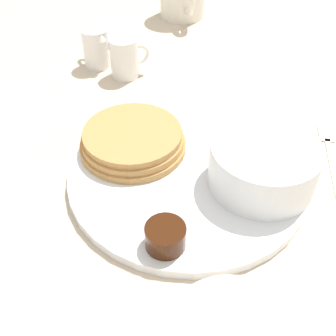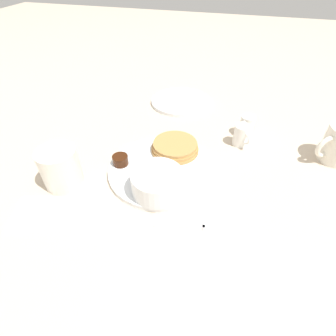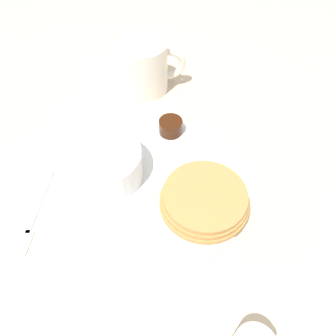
# 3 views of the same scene
# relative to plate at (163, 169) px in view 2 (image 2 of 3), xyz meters

# --- Properties ---
(ground_plane) EXTENTS (4.00, 4.00, 0.00)m
(ground_plane) POSITION_rel_plate_xyz_m (0.00, 0.00, -0.01)
(ground_plane) COLOR #C6B299
(plate) EXTENTS (0.29, 0.29, 0.01)m
(plate) POSITION_rel_plate_xyz_m (0.00, 0.00, 0.00)
(plate) COLOR white
(plate) RESTS_ON ground_plane
(pancake_stack) EXTENTS (0.13, 0.13, 0.03)m
(pancake_stack) POSITION_rel_plate_xyz_m (0.08, -0.01, 0.02)
(pancake_stack) COLOR #B78447
(pancake_stack) RESTS_ON plate
(bowl) EXTENTS (0.12, 0.12, 0.05)m
(bowl) POSITION_rel_plate_xyz_m (-0.08, -0.01, 0.04)
(bowl) COLOR white
(bowl) RESTS_ON plate
(syrup_cup) EXTENTS (0.04, 0.04, 0.03)m
(syrup_cup) POSITION_rel_plate_xyz_m (-0.02, 0.11, 0.02)
(syrup_cup) COLOR #38190A
(syrup_cup) RESTS_ON plate
(butter_ramekin) EXTENTS (0.05, 0.05, 0.04)m
(butter_ramekin) POSITION_rel_plate_xyz_m (-0.11, 0.00, 0.02)
(butter_ramekin) COLOR white
(butter_ramekin) RESTS_ON plate
(coffee_mug) EXTENTS (0.12, 0.09, 0.10)m
(coffee_mug) POSITION_rel_plate_xyz_m (-0.11, 0.23, 0.04)
(coffee_mug) COLOR silver
(coffee_mug) RESTS_ON ground_plane
(creamer_pitcher_near) EXTENTS (0.06, 0.05, 0.07)m
(creamer_pitcher_near) POSITION_rel_plate_xyz_m (0.18, -0.19, 0.03)
(creamer_pitcher_near) COLOR white
(creamer_pitcher_near) RESTS_ON ground_plane
(creamer_pitcher_far) EXTENTS (0.06, 0.05, 0.07)m
(creamer_pitcher_far) POSITION_rel_plate_xyz_m (0.24, -0.20, 0.03)
(creamer_pitcher_far) COLOR white
(creamer_pitcher_far) RESTS_ON ground_plane
(fork) EXTENTS (0.05, 0.15, 0.00)m
(fork) POSITION_rel_plate_xyz_m (-0.15, -0.12, -0.00)
(fork) COLOR silver
(fork) RESTS_ON ground_plane
(napkin) EXTENTS (0.12, 0.10, 0.00)m
(napkin) POSITION_rel_plate_xyz_m (-0.22, 0.25, -0.00)
(napkin) COLOR white
(napkin) RESTS_ON ground_plane
(far_plate) EXTENTS (0.22, 0.22, 0.01)m
(far_plate) POSITION_rel_plate_xyz_m (0.39, 0.04, 0.00)
(far_plate) COLOR white
(far_plate) RESTS_ON ground_plane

